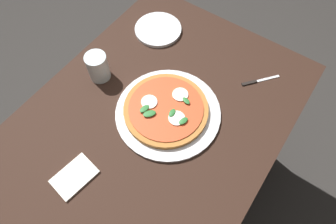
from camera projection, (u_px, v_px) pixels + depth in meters
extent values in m
plane|color=#2D2B28|center=(158.00, 181.00, 1.65)|extent=(6.00, 6.00, 0.00)
cube|color=black|center=(153.00, 122.00, 1.03)|extent=(1.13, 0.82, 0.04)
cube|color=black|center=(269.00, 119.00, 1.45)|extent=(0.07, 0.07, 0.69)
cube|color=black|center=(25.00, 206.00, 1.24)|extent=(0.07, 0.07, 0.69)
cube|color=black|center=(159.00, 59.00, 1.64)|extent=(0.07, 0.07, 0.69)
cylinder|color=silver|center=(168.00, 113.00, 1.02)|extent=(0.36, 0.36, 0.01)
cylinder|color=#B27033|center=(166.00, 109.00, 1.01)|extent=(0.29, 0.29, 0.02)
cylinder|color=#CC4723|center=(166.00, 108.00, 1.00)|extent=(0.26, 0.26, 0.00)
cylinder|color=white|center=(180.00, 94.00, 1.02)|extent=(0.06, 0.06, 0.00)
cylinder|color=white|center=(149.00, 102.00, 1.01)|extent=(0.06, 0.06, 0.00)
cylinder|color=white|center=(177.00, 118.00, 0.98)|extent=(0.06, 0.06, 0.00)
ellipsoid|color=#286B2D|center=(144.00, 109.00, 0.99)|extent=(0.04, 0.03, 0.00)
ellipsoid|color=#286B2D|center=(149.00, 114.00, 0.98)|extent=(0.05, 0.05, 0.00)
ellipsoid|color=#286B2D|center=(186.00, 101.00, 1.00)|extent=(0.03, 0.04, 0.00)
ellipsoid|color=#286B2D|center=(172.00, 113.00, 0.98)|extent=(0.03, 0.02, 0.00)
ellipsoid|color=#286B2D|center=(183.00, 121.00, 0.97)|extent=(0.04, 0.03, 0.00)
cylinder|color=white|center=(158.00, 29.00, 1.22)|extent=(0.19, 0.19, 0.01)
cube|color=white|center=(74.00, 176.00, 0.91)|extent=(0.14, 0.11, 0.01)
cube|color=black|center=(249.00, 83.00, 1.09)|extent=(0.05, 0.05, 0.01)
cube|color=silver|center=(268.00, 79.00, 1.10)|extent=(0.08, 0.07, 0.00)
cylinder|color=silver|center=(98.00, 67.00, 1.06)|extent=(0.08, 0.08, 0.11)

